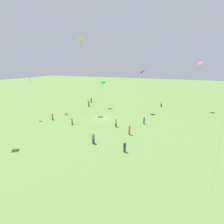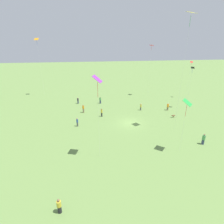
{
  "view_description": "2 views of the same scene",
  "coord_description": "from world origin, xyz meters",
  "px_view_note": "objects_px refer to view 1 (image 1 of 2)",
  "views": [
    {
      "loc": [
        35.65,
        17.38,
        12.58
      ],
      "look_at": [
        3.02,
        3.67,
        2.76
      ],
      "focal_mm": 28.0,
      "sensor_mm": 36.0,
      "label": 1
    },
    {
      "loc": [
        -29.58,
        8.36,
        14.42
      ],
      "look_at": [
        -0.52,
        3.6,
        2.74
      ],
      "focal_mm": 28.0,
      "sensor_mm": 36.0,
      "label": 2
    }
  ],
  "objects_px": {
    "person_0": "(72,121)",
    "person_9": "(52,116)",
    "person_8": "(116,123)",
    "dog_0": "(66,114)",
    "person_6": "(144,120)",
    "kite_7": "(142,73)",
    "kite_1": "(30,80)",
    "person_1": "(89,104)",
    "person_4": "(91,100)",
    "picnic_bag_0": "(88,100)",
    "person_5": "(93,139)",
    "kite_4": "(81,41)",
    "kite_0": "(103,83)",
    "person_3": "(129,130)",
    "person_2": "(161,104)",
    "kite_6": "(200,64)",
    "person_7": "(125,147)"
  },
  "relations": [
    {
      "from": "kite_0",
      "to": "dog_0",
      "type": "distance_m",
      "value": 14.19
    },
    {
      "from": "person_5",
      "to": "person_9",
      "type": "xyz_separation_m",
      "value": [
        -7.35,
        -14.77,
        0.01
      ]
    },
    {
      "from": "person_8",
      "to": "dog_0",
      "type": "distance_m",
      "value": 14.87
    },
    {
      "from": "person_8",
      "to": "person_2",
      "type": "bearing_deg",
      "value": -82.03
    },
    {
      "from": "person_4",
      "to": "person_7",
      "type": "bearing_deg",
      "value": 52.09
    },
    {
      "from": "person_5",
      "to": "person_9",
      "type": "distance_m",
      "value": 16.5
    },
    {
      "from": "person_5",
      "to": "kite_6",
      "type": "distance_m",
      "value": 36.25
    },
    {
      "from": "person_7",
      "to": "kite_0",
      "type": "distance_m",
      "value": 28.59
    },
    {
      "from": "person_9",
      "to": "kite_1",
      "type": "bearing_deg",
      "value": -73.34
    },
    {
      "from": "person_9",
      "to": "dog_0",
      "type": "distance_m",
      "value": 4.23
    },
    {
      "from": "person_0",
      "to": "person_9",
      "type": "xyz_separation_m",
      "value": [
        -0.97,
        -6.12,
        0.02
      ]
    },
    {
      "from": "kite_6",
      "to": "picnic_bag_0",
      "type": "distance_m",
      "value": 36.12
    },
    {
      "from": "kite_0",
      "to": "kite_1",
      "type": "distance_m",
      "value": 19.42
    },
    {
      "from": "person_0",
      "to": "kite_1",
      "type": "relative_size",
      "value": 0.17
    },
    {
      "from": "person_0",
      "to": "kite_0",
      "type": "relative_size",
      "value": 0.21
    },
    {
      "from": "person_2",
      "to": "person_7",
      "type": "distance_m",
      "value": 31.01
    },
    {
      "from": "person_0",
      "to": "person_3",
      "type": "relative_size",
      "value": 0.9
    },
    {
      "from": "dog_0",
      "to": "picnic_bag_0",
      "type": "relative_size",
      "value": 2.06
    },
    {
      "from": "person_9",
      "to": "kite_7",
      "type": "bearing_deg",
      "value": 141.47
    },
    {
      "from": "person_0",
      "to": "person_6",
      "type": "xyz_separation_m",
      "value": [
        -6.12,
        14.15,
        0.01
      ]
    },
    {
      "from": "kite_1",
      "to": "kite_7",
      "type": "xyz_separation_m",
      "value": [
        -15.47,
        22.05,
        1.35
      ]
    },
    {
      "from": "picnic_bag_0",
      "to": "kite_7",
      "type": "bearing_deg",
      "value": 71.88
    },
    {
      "from": "person_8",
      "to": "kite_7",
      "type": "distance_m",
      "value": 16.69
    },
    {
      "from": "person_5",
      "to": "kite_1",
      "type": "bearing_deg",
      "value": -165.26
    },
    {
      "from": "kite_1",
      "to": "person_0",
      "type": "bearing_deg",
      "value": 88.91
    },
    {
      "from": "person_1",
      "to": "person_4",
      "type": "bearing_deg",
      "value": -31.52
    },
    {
      "from": "person_0",
      "to": "kite_1",
      "type": "bearing_deg",
      "value": -4.42
    },
    {
      "from": "person_3",
      "to": "kite_1",
      "type": "relative_size",
      "value": 0.19
    },
    {
      "from": "person_6",
      "to": "kite_7",
      "type": "distance_m",
      "value": 13.96
    },
    {
      "from": "person_5",
      "to": "kite_6",
      "type": "bearing_deg",
      "value": 96.16
    },
    {
      "from": "kite_1",
      "to": "dog_0",
      "type": "height_order",
      "value": "kite_1"
    },
    {
      "from": "person_6",
      "to": "kite_7",
      "type": "xyz_separation_m",
      "value": [
        -9.77,
        -3.17,
        9.46
      ]
    },
    {
      "from": "person_5",
      "to": "kite_4",
      "type": "xyz_separation_m",
      "value": [
        -16.25,
        -11.82,
        16.98
      ]
    },
    {
      "from": "person_8",
      "to": "kite_1",
      "type": "xyz_separation_m",
      "value": [
        1.8,
        -20.28,
        8.06
      ]
    },
    {
      "from": "kite_0",
      "to": "kite_6",
      "type": "height_order",
      "value": "kite_6"
    },
    {
      "from": "person_7",
      "to": "dog_0",
      "type": "distance_m",
      "value": 23.14
    },
    {
      "from": "kite_1",
      "to": "person_6",
      "type": "bearing_deg",
      "value": 103.83
    },
    {
      "from": "kite_7",
      "to": "person_1",
      "type": "bearing_deg",
      "value": -25.07
    },
    {
      "from": "person_3",
      "to": "person_5",
      "type": "distance_m",
      "value": 7.2
    },
    {
      "from": "person_8",
      "to": "kite_6",
      "type": "relative_size",
      "value": 0.13
    },
    {
      "from": "kite_0",
      "to": "picnic_bag_0",
      "type": "distance_m",
      "value": 12.85
    },
    {
      "from": "person_0",
      "to": "person_9",
      "type": "bearing_deg",
      "value": -11.25
    },
    {
      "from": "person_4",
      "to": "person_9",
      "type": "xyz_separation_m",
      "value": [
        19.79,
        0.86,
        0.01
      ]
    },
    {
      "from": "person_8",
      "to": "kite_0",
      "type": "xyz_separation_m",
      "value": [
        -14.33,
        -9.63,
        6.29
      ]
    },
    {
      "from": "picnic_bag_0",
      "to": "person_5",
      "type": "bearing_deg",
      "value": 31.94
    },
    {
      "from": "person_6",
      "to": "kite_0",
      "type": "xyz_separation_m",
      "value": [
        -10.44,
        -14.57,
        6.34
      ]
    },
    {
      "from": "person_3",
      "to": "person_5",
      "type": "xyz_separation_m",
      "value": [
        5.77,
        -4.31,
        -0.06
      ]
    },
    {
      "from": "person_0",
      "to": "person_7",
      "type": "bearing_deg",
      "value": 151.24
    },
    {
      "from": "dog_0",
      "to": "picnic_bag_0",
      "type": "height_order",
      "value": "dog_0"
    },
    {
      "from": "person_0",
      "to": "person_3",
      "type": "bearing_deg",
      "value": 175.05
    }
  ]
}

